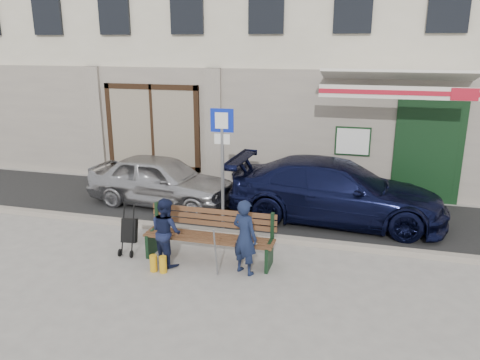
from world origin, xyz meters
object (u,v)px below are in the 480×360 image
at_px(car_silver, 161,180).
at_px(man, 245,237).
at_px(woman, 166,231).
at_px(bench, 207,237).
at_px(parking_sign, 222,150).
at_px(stroller, 129,232).
at_px(car_navy, 336,191).

relative_size(car_silver, man, 2.72).
height_order(man, woman, man).
bearing_deg(bench, woman, -154.83).
relative_size(parking_sign, man, 1.93).
xyz_separation_m(car_silver, stroller, (0.58, -2.73, -0.19)).
bearing_deg(stroller, car_navy, 30.54).
distance_m(man, woman, 1.45).
distance_m(woman, stroller, 0.89).
relative_size(car_silver, car_navy, 0.77).
xyz_separation_m(parking_sign, bench, (0.16, -1.53, -1.26)).
bearing_deg(man, car_silver, -20.97).
bearing_deg(car_silver, parking_sign, -114.32).
xyz_separation_m(car_navy, woman, (-2.77, -2.96, -0.07)).
xyz_separation_m(bench, woman, (-0.65, -0.31, 0.16)).
height_order(car_navy, bench, car_navy).
bearing_deg(woman, parking_sign, -72.09).
bearing_deg(car_silver, car_navy, -84.12).
bearing_deg(car_navy, stroller, 129.79).
xyz_separation_m(parking_sign, woman, (-0.49, -1.83, -1.10)).
distance_m(bench, stroller, 1.51).
xyz_separation_m(car_silver, parking_sign, (1.92, -1.10, 1.10)).
bearing_deg(car_silver, woman, -148.52).
distance_m(car_silver, car_navy, 4.20).
bearing_deg(parking_sign, stroller, -131.57).
height_order(car_silver, man, man).
xyz_separation_m(bench, man, (0.80, -0.31, 0.21)).
height_order(bench, woman, woman).
relative_size(car_navy, parking_sign, 1.84).
relative_size(parking_sign, bench, 1.07).
relative_size(car_navy, bench, 1.97).
bearing_deg(woman, bench, -121.88).
height_order(car_navy, woman, car_navy).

